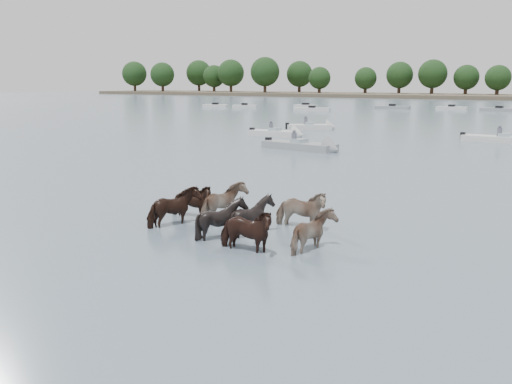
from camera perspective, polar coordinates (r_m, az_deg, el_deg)
The scene contains 8 objects.
ground at distance 17.98m, azimuth -10.32°, elevation -3.65°, with size 400.00×400.00×0.00m, color #4D5F6F.
shoreline at distance 182.22m, azimuth 5.38°, elevation 9.98°, with size 160.00×30.00×1.00m, color #4C4233.
pony_herd at distance 17.13m, azimuth -2.03°, elevation -2.54°, with size 6.97×4.12×1.50m.
motorboat_a at distance 47.13m, azimuth 2.76°, elevation 6.00°, with size 5.06×2.02×1.92m.
motorboat_b at distance 37.83m, azimuth 5.43°, elevation 4.64°, with size 6.12×2.41×1.92m.
motorboat_f at distance 54.48m, azimuth 6.25°, elevation 6.66°, with size 4.86×3.84×1.92m.
distant_flotilla at distance 85.58m, azimuth 24.55°, elevation 7.41°, with size 102.49×22.13×0.93m.
treeline at distance 186.82m, azimuth 3.09°, elevation 12.00°, with size 151.18×22.92×12.45m.
Camera 1 is at (11.77, -12.79, 4.59)m, focal length 38.88 mm.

